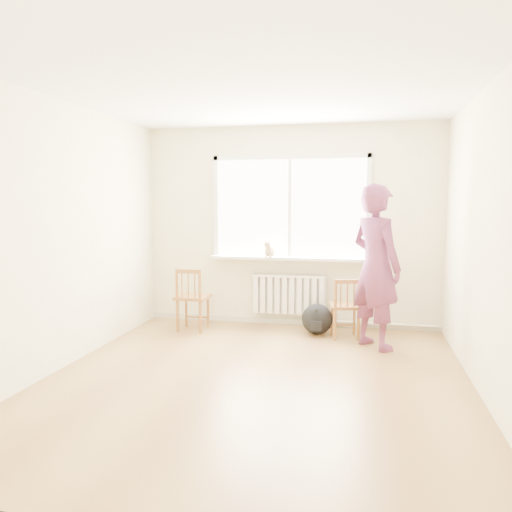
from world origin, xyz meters
The scene contains 13 objects.
floor centered at (0.00, 0.00, 0.00)m, with size 4.50×4.50×0.00m, color olive.
ceiling centered at (0.00, 0.00, 2.70)m, with size 4.50×4.50×0.00m, color white.
back_wall centered at (0.00, 2.25, 1.35)m, with size 4.00×0.01×2.70m, color #F2E9C2.
window centered at (0.00, 2.22, 1.66)m, with size 2.12×0.05×1.42m.
windowsill centered at (0.00, 2.14, 0.93)m, with size 2.15×0.22×0.04m, color white.
radiator centered at (0.00, 2.16, 0.44)m, with size 1.00×0.12×0.55m.
heating_pipe centered at (1.25, 2.19, 0.08)m, with size 0.04×0.04×1.40m, color silver.
baseboard centered at (0.00, 2.23, 0.04)m, with size 4.00×0.03×0.08m, color beige.
chair_left centered at (-1.20, 1.63, 0.42)m, with size 0.42×0.40×0.83m.
chair_right centered at (0.78, 1.68, 0.38)m, with size 0.43×0.42×0.76m.
person centered at (1.12, 1.37, 0.95)m, with size 0.69×0.45×1.89m, color #CE445E.
cat centered at (-0.24, 2.06, 1.05)m, with size 0.18×0.37×0.25m.
backpack centered at (0.42, 1.79, 0.20)m, with size 0.39×0.30×0.39m, color black.
Camera 1 is at (0.97, -4.46, 1.69)m, focal length 35.00 mm.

